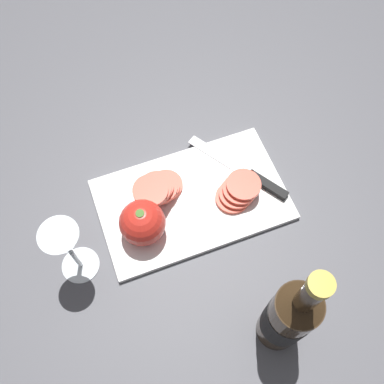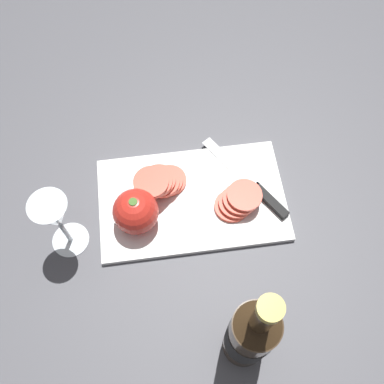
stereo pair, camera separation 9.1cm
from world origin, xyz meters
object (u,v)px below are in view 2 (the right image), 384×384
at_px(whole_tomato, 136,212).
at_px(tomato_slice_stack_far, 161,181).
at_px(tomato_slice_stack_near, 238,201).
at_px(wine_bottle, 250,335).
at_px(knife, 260,191).
at_px(wine_glass, 55,217).

distance_m(whole_tomato, tomato_slice_stack_far, 0.09).
relative_size(tomato_slice_stack_near, tomato_slice_stack_far, 0.89).
distance_m(wine_bottle, knife, 0.32).
height_order(whole_tomato, knife, whole_tomato).
bearing_deg(whole_tomato, tomato_slice_stack_far, 51.64).
bearing_deg(wine_bottle, wine_glass, 141.34).
relative_size(whole_tomato, knife, 0.42).
xyz_separation_m(whole_tomato, knife, (0.26, 0.03, -0.04)).
height_order(wine_bottle, wine_glass, wine_bottle).
relative_size(wine_bottle, knife, 1.51).
bearing_deg(tomato_slice_stack_near, wine_glass, -175.45).
bearing_deg(whole_tomato, tomato_slice_stack_near, 2.32).
bearing_deg(tomato_slice_stack_near, knife, 22.59).
bearing_deg(tomato_slice_stack_far, whole_tomato, -128.36).
bearing_deg(tomato_slice_stack_near, tomato_slice_stack_far, 158.22).
height_order(wine_bottle, knife, wine_bottle).
xyz_separation_m(wine_glass, tomato_slice_stack_near, (0.35, 0.03, -0.09)).
xyz_separation_m(wine_bottle, tomato_slice_stack_far, (-0.11, 0.34, -0.08)).
bearing_deg(wine_glass, knife, 7.02).
bearing_deg(knife, tomato_slice_stack_near, 79.52).
distance_m(wine_bottle, tomato_slice_stack_far, 0.36).
xyz_separation_m(wine_glass, knife, (0.40, 0.05, -0.10)).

